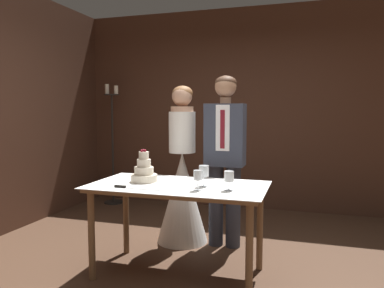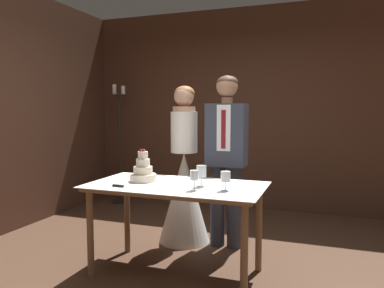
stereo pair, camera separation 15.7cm
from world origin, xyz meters
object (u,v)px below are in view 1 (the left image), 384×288
object	(u,v)px
wine_glass_far	(229,177)
candle_stand	(113,148)
bride	(182,185)
groom	(225,151)
cake_knife	(129,187)
tiered_cake	(144,172)
wine_glass_middle	(204,172)
wine_glass_near	(198,176)
cake_table	(178,195)

from	to	relation	value
wine_glass_far	candle_stand	size ratio (longest dim) A/B	0.09
bride	candle_stand	xyz separation A→B (m)	(-1.53, 1.27, 0.23)
bride	groom	bearing A→B (deg)	-0.05
cake_knife	wine_glass_far	xyz separation A→B (m)	(0.78, 0.16, 0.10)
bride	tiered_cake	bearing A→B (deg)	-97.28
tiered_cake	wine_glass_far	distance (m)	0.79
candle_stand	groom	bearing A→B (deg)	-32.42
wine_glass_far	wine_glass_middle	bearing A→B (deg)	158.07
wine_glass_middle	candle_stand	bearing A→B (deg)	133.95
wine_glass_near	bride	distance (m)	1.09
cake_table	tiered_cake	bearing A→B (deg)	174.15
groom	bride	bearing A→B (deg)	179.95
cake_knife	groom	xyz separation A→B (m)	(0.56, 1.05, 0.20)
groom	cake_table	bearing A→B (deg)	-106.32
tiered_cake	bride	xyz separation A→B (m)	(0.10, 0.75, -0.25)
cake_knife	candle_stand	xyz separation A→B (m)	(-1.44, 2.32, 0.05)
wine_glass_middle	tiered_cake	bearing A→B (deg)	175.42
tiered_cake	candle_stand	bearing A→B (deg)	125.41
wine_glass_far	groom	size ratio (longest dim) A/B	0.09
wine_glass_far	candle_stand	world-z (taller)	candle_stand
tiered_cake	candle_stand	world-z (taller)	candle_stand
cake_knife	wine_glass_near	bearing A→B (deg)	11.42
wine_glass_near	wine_glass_middle	bearing A→B (deg)	88.17
wine_glass_far	cake_table	bearing A→B (deg)	167.31
cake_table	wine_glass_middle	size ratio (longest dim) A/B	8.50
wine_glass_middle	bride	size ratio (longest dim) A/B	0.10
bride	candle_stand	size ratio (longest dim) A/B	0.93
tiered_cake	wine_glass_middle	bearing A→B (deg)	-4.58
tiered_cake	cake_knife	world-z (taller)	tiered_cake
cake_knife	candle_stand	world-z (taller)	candle_stand
wine_glass_middle	wine_glass_near	bearing A→B (deg)	-91.83
tiered_cake	wine_glass_far	bearing A→B (deg)	-9.86
wine_glass_middle	cake_table	bearing A→B (deg)	177.25
wine_glass_near	candle_stand	xyz separation A→B (m)	(-1.99, 2.22, -0.05)
bride	candle_stand	distance (m)	2.00
wine_glass_middle	groom	world-z (taller)	groom
groom	candle_stand	world-z (taller)	candle_stand
wine_glass_near	wine_glass_middle	xyz separation A→B (m)	(0.01, 0.16, 0.01)
cake_table	wine_glass_near	size ratio (longest dim) A/B	9.34
tiered_cake	cake_knife	size ratio (longest dim) A/B	0.67
cake_knife	tiered_cake	bearing A→B (deg)	92.17
candle_stand	wine_glass_far	bearing A→B (deg)	-44.19
cake_knife	groom	bearing A→B (deg)	63.83
wine_glass_near	wine_glass_far	size ratio (longest dim) A/B	1.03
tiered_cake	wine_glass_middle	xyz separation A→B (m)	(0.55, -0.04, 0.03)
wine_glass_middle	wine_glass_far	distance (m)	0.25
tiered_cake	bride	world-z (taller)	bride
candle_stand	cake_knife	bearing A→B (deg)	-58.14
tiered_cake	groom	bearing A→B (deg)	53.52
tiered_cake	wine_glass_near	bearing A→B (deg)	-20.16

